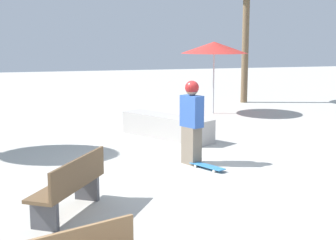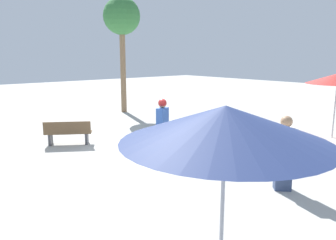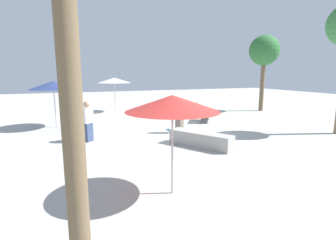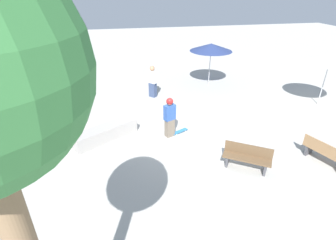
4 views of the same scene
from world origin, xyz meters
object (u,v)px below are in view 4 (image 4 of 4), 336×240
at_px(concrete_ledge, 106,133).
at_px(shade_umbrella_white, 330,59).
at_px(skater_main, 170,116).
at_px(bench_far, 247,157).
at_px(shade_umbrella_navy, 211,47).
at_px(bystander_watching, 153,82).
at_px(shade_umbrella_red, 21,72).
at_px(bench_near, 326,153).
at_px(skateboard, 180,131).

xyz_separation_m(concrete_ledge, shade_umbrella_white, (1.41, -10.94, 2.09)).
bearing_deg(skater_main, bench_far, -74.63).
bearing_deg(bench_far, skater_main, -17.18).
distance_m(concrete_ledge, shade_umbrella_navy, 8.60).
height_order(concrete_ledge, bystander_watching, bystander_watching).
relative_size(skater_main, shade_umbrella_red, 0.70).
distance_m(skater_main, shade_umbrella_red, 6.82).
distance_m(shade_umbrella_navy, bystander_watching, 4.23).
relative_size(bench_far, shade_umbrella_red, 0.65).
bearing_deg(concrete_ledge, bench_near, -112.62).
bearing_deg(concrete_ledge, shade_umbrella_red, 52.06).
distance_m(skater_main, bench_far, 3.42).
relative_size(skater_main, skateboard, 2.12).
bearing_deg(skater_main, concrete_ledge, 150.82).
height_order(skateboard, shade_umbrella_white, shade_umbrella_white).
xyz_separation_m(skateboard, shade_umbrella_navy, (5.57, -3.22, 2.24)).
distance_m(concrete_ledge, bench_far, 5.53).
height_order(concrete_ledge, shade_umbrella_white, shade_umbrella_white).
height_order(skateboard, bench_far, bench_far).
xyz_separation_m(shade_umbrella_navy, bystander_watching, (-1.36, 3.75, -1.42)).
height_order(bench_near, shade_umbrella_red, shade_umbrella_red).
relative_size(bench_far, shade_umbrella_navy, 0.62).
bearing_deg(bench_far, shade_umbrella_white, -112.25).
distance_m(bench_near, shade_umbrella_navy, 8.95).
relative_size(skater_main, bystander_watching, 0.97).
bearing_deg(concrete_ledge, bench_far, -120.85).
bearing_deg(shade_umbrella_white, skater_main, 101.13).
relative_size(skateboard, bystander_watching, 0.46).
bearing_deg(bystander_watching, bench_near, -9.33).
bearing_deg(bystander_watching, shade_umbrella_navy, 66.05).
relative_size(concrete_ledge, bench_near, 1.58).
xyz_separation_m(bench_far, shade_umbrella_red, (5.51, 8.18, 1.82)).
xyz_separation_m(bench_near, shade_umbrella_navy, (8.66, 1.27, 1.87)).
relative_size(shade_umbrella_red, shade_umbrella_navy, 0.96).
relative_size(skateboard, bench_near, 0.49).
distance_m(concrete_ledge, bystander_watching, 4.90).
distance_m(bench_near, bystander_watching, 8.87).
bearing_deg(skater_main, skateboard, -4.36).
xyz_separation_m(shade_umbrella_white, bystander_watching, (2.74, 8.40, -1.51)).
distance_m(skater_main, shade_umbrella_navy, 6.96).
bearing_deg(shade_umbrella_white, concrete_ledge, 97.36).
distance_m(concrete_ledge, shade_umbrella_white, 11.23).
relative_size(bench_near, bench_far, 1.05).
bearing_deg(shade_umbrella_red, skateboard, -112.81).
relative_size(bench_near, shade_umbrella_white, 0.64).
distance_m(concrete_ledge, shade_umbrella_red, 4.77).
xyz_separation_m(concrete_ledge, shade_umbrella_red, (2.68, 3.43, 1.95)).
relative_size(bench_near, bystander_watching, 0.94).
bearing_deg(skateboard, shade_umbrella_navy, 33.83).
xyz_separation_m(skater_main, shade_umbrella_white, (1.64, -8.34, 1.47)).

